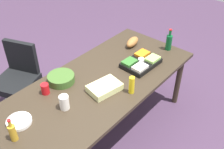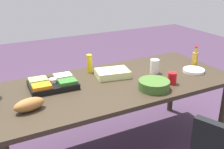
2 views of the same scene
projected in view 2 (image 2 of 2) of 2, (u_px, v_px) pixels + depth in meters
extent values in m
cube|color=#34291D|center=(114.00, 84.00, 2.62)|extent=(2.32, 1.02, 0.04)
cylinder|color=#34291D|center=(223.00, 113.00, 2.89)|extent=(0.07, 0.07, 0.74)
cylinder|color=#34291D|center=(172.00, 85.00, 3.58)|extent=(0.07, 0.07, 0.74)
cube|color=black|center=(53.00, 85.00, 2.50)|extent=(0.43, 0.32, 0.05)
cube|color=orange|center=(42.00, 86.00, 2.38)|extent=(0.17, 0.13, 0.03)
cube|color=#306928|center=(67.00, 82.00, 2.47)|extent=(0.17, 0.13, 0.03)
cube|color=#9ACE5E|center=(38.00, 80.00, 2.50)|extent=(0.17, 0.13, 0.03)
cube|color=silver|center=(63.00, 76.00, 2.59)|extent=(0.17, 0.13, 0.03)
cylinder|color=white|center=(53.00, 81.00, 2.48)|extent=(0.07, 0.07, 0.04)
cylinder|color=white|center=(155.00, 66.00, 2.82)|extent=(0.11, 0.11, 0.14)
cylinder|color=yellow|center=(89.00, 63.00, 2.84)|extent=(0.07, 0.07, 0.19)
cube|color=beige|center=(112.00, 73.00, 2.74)|extent=(0.36, 0.28, 0.07)
cylinder|color=#3C6026|center=(154.00, 85.00, 2.46)|extent=(0.31, 0.31, 0.08)
cylinder|color=#BE8E24|center=(195.00, 59.00, 3.01)|extent=(0.08, 0.08, 0.16)
cylinder|color=#BE8E24|center=(196.00, 50.00, 2.97)|extent=(0.03, 0.03, 0.06)
cylinder|color=red|center=(196.00, 47.00, 2.96)|extent=(0.04, 0.04, 0.01)
cylinder|color=red|center=(172.00, 78.00, 2.57)|extent=(0.09, 0.09, 0.11)
ellipsoid|color=#9C6431|center=(29.00, 105.00, 2.09)|extent=(0.26, 0.15, 0.10)
cylinder|color=white|center=(194.00, 70.00, 2.87)|extent=(0.26, 0.26, 0.03)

